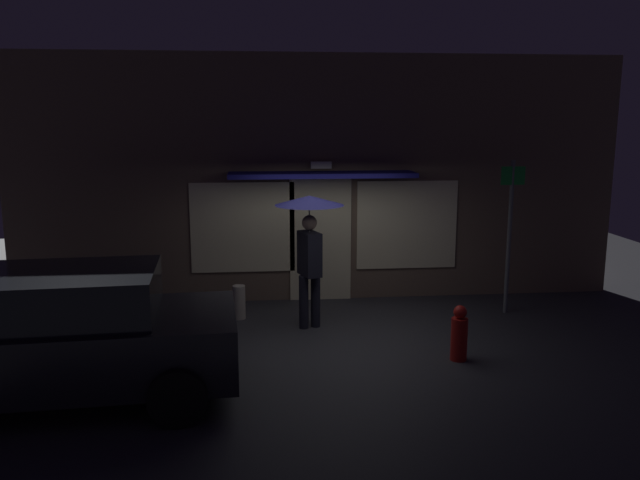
% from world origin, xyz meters
% --- Properties ---
extents(ground_plane, '(18.00, 18.00, 0.00)m').
position_xyz_m(ground_plane, '(0.00, 0.00, 0.00)').
color(ground_plane, '#2D2D33').
extents(building_facade, '(10.89, 1.00, 4.36)m').
position_xyz_m(building_facade, '(0.00, 2.34, 2.16)').
color(building_facade, brown).
rests_on(building_facade, ground).
extents(person_with_umbrella, '(1.06, 1.06, 2.09)m').
position_xyz_m(person_with_umbrella, '(-0.33, 0.61, 1.58)').
color(person_with_umbrella, black).
rests_on(person_with_umbrella, ground).
extents(parked_car, '(4.19, 2.17, 1.54)m').
position_xyz_m(parked_car, '(-3.44, -1.75, 0.78)').
color(parked_car, black).
rests_on(parked_car, ground).
extents(street_sign_post, '(0.40, 0.07, 2.58)m').
position_xyz_m(street_sign_post, '(3.05, 1.06, 1.45)').
color(street_sign_post, '#595B60').
rests_on(street_sign_post, ground).
extents(sidewalk_bollard, '(0.21, 0.21, 0.56)m').
position_xyz_m(sidewalk_bollard, '(-1.44, 1.16, 0.28)').
color(sidewalk_bollard, '#B2A899').
rests_on(sidewalk_bollard, ground).
extents(fire_hydrant, '(0.23, 0.23, 0.77)m').
position_xyz_m(fire_hydrant, '(1.58, -0.98, 0.36)').
color(fire_hydrant, '#B21914').
rests_on(fire_hydrant, ground).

